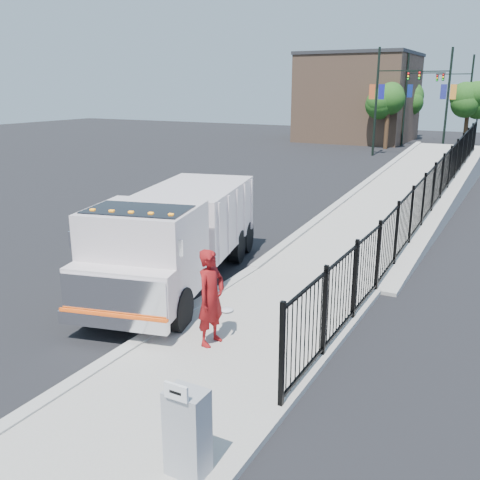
% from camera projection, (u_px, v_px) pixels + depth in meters
% --- Properties ---
extents(ground, '(120.00, 120.00, 0.00)m').
position_uv_depth(ground, '(175.00, 323.00, 12.22)').
color(ground, black).
rests_on(ground, ground).
extents(sidewalk, '(3.55, 12.00, 0.12)m').
position_uv_depth(sidewalk, '(198.00, 383.00, 9.63)').
color(sidewalk, '#9E998E').
rests_on(sidewalk, ground).
extents(curb, '(0.30, 12.00, 0.16)m').
position_uv_depth(curb, '(116.00, 357.00, 10.51)').
color(curb, '#ADAAA3').
rests_on(curb, ground).
extents(ramp, '(3.95, 24.06, 3.19)m').
position_uv_depth(ramp, '(413.00, 203.00, 24.75)').
color(ramp, '#9E998E').
rests_on(ramp, ground).
extents(iron_fence, '(0.10, 28.00, 1.80)m').
position_uv_depth(iron_fence, '(432.00, 203.00, 20.47)').
color(iron_fence, black).
rests_on(iron_fence, ground).
extents(truck, '(4.26, 8.06, 2.64)m').
position_uv_depth(truck, '(176.00, 233.00, 14.12)').
color(truck, black).
rests_on(truck, ground).
extents(worker, '(0.55, 0.78, 2.01)m').
position_uv_depth(worker, '(211.00, 298.00, 10.73)').
color(worker, maroon).
rests_on(worker, sidewalk).
extents(utility_cabinet, '(0.55, 0.40, 1.25)m').
position_uv_depth(utility_cabinet, '(187.00, 432.00, 7.16)').
color(utility_cabinet, gray).
rests_on(utility_cabinet, sidewalk).
extents(arrow_sign, '(0.35, 0.04, 0.22)m').
position_uv_depth(arrow_sign, '(176.00, 392.00, 6.77)').
color(arrow_sign, white).
rests_on(arrow_sign, utility_cabinet).
extents(debris, '(0.32, 0.32, 0.08)m').
position_uv_depth(debris, '(227.00, 310.00, 12.53)').
color(debris, silver).
rests_on(debris, sidewalk).
extents(light_pole_0, '(3.77, 0.22, 8.00)m').
position_uv_depth(light_pole_0, '(380.00, 98.00, 40.30)').
color(light_pole_0, black).
rests_on(light_pole_0, ground).
extents(light_pole_1, '(3.78, 0.22, 8.00)m').
position_uv_depth(light_pole_1, '(443.00, 98.00, 40.60)').
color(light_pole_1, black).
rests_on(light_pole_1, ground).
extents(light_pole_2, '(3.77, 0.22, 8.00)m').
position_uv_depth(light_pole_2, '(409.00, 96.00, 47.33)').
color(light_pole_2, black).
rests_on(light_pole_2, ground).
extents(light_pole_3, '(3.78, 0.22, 8.00)m').
position_uv_depth(light_pole_3, '(466.00, 96.00, 49.91)').
color(light_pole_3, black).
rests_on(light_pole_3, ground).
extents(tree_0, '(2.72, 2.72, 5.36)m').
position_uv_depth(tree_0, '(389.00, 102.00, 45.02)').
color(tree_0, '#382314').
rests_on(tree_0, ground).
extents(tree_1, '(2.48, 2.48, 5.24)m').
position_uv_depth(tree_1, '(469.00, 102.00, 45.27)').
color(tree_1, '#382314').
rests_on(tree_1, ground).
extents(tree_2, '(2.88, 2.88, 5.44)m').
position_uv_depth(tree_2, '(409.00, 99.00, 53.21)').
color(tree_2, '#382314').
rests_on(tree_2, ground).
extents(building, '(10.00, 10.00, 8.00)m').
position_uv_depth(building, '(358.00, 99.00, 52.38)').
color(building, '#8C664C').
rests_on(building, ground).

